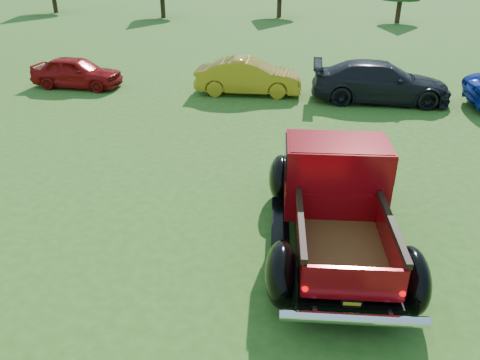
# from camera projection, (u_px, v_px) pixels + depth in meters

# --- Properties ---
(ground) EXTENTS (120.00, 120.00, 0.00)m
(ground) POSITION_uv_depth(u_px,v_px,m) (236.00, 225.00, 9.76)
(ground) COLOR #2E5E1A
(ground) RESTS_ON ground
(pickup_truck) EXTENTS (3.07, 5.58, 1.99)m
(pickup_truck) POSITION_uv_depth(u_px,v_px,m) (334.00, 191.00, 9.11)
(pickup_truck) COLOR black
(pickup_truck) RESTS_ON ground
(show_car_red) EXTENTS (3.62, 1.46, 1.23)m
(show_car_red) POSITION_uv_depth(u_px,v_px,m) (77.00, 72.00, 18.93)
(show_car_red) COLOR #9A0E0E
(show_car_red) RESTS_ON ground
(show_car_yellow) EXTENTS (4.18, 1.77, 1.34)m
(show_car_yellow) POSITION_uv_depth(u_px,v_px,m) (249.00, 77.00, 18.07)
(show_car_yellow) COLOR #B38717
(show_car_yellow) RESTS_ON ground
(show_car_grey) EXTENTS (5.09, 2.29, 1.45)m
(show_car_grey) POSITION_uv_depth(u_px,v_px,m) (380.00, 82.00, 17.17)
(show_car_grey) COLOR black
(show_car_grey) RESTS_ON ground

